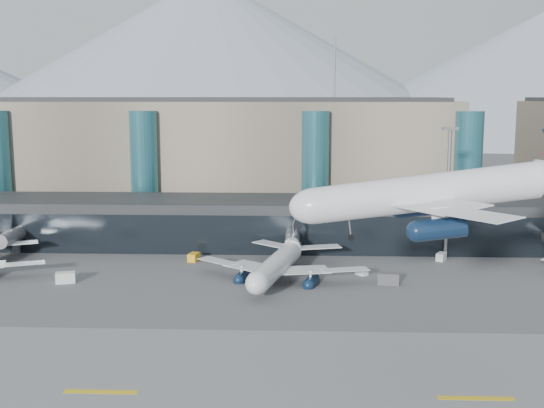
{
  "coord_description": "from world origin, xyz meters",
  "views": [
    {
      "loc": [
        1.2,
        -83.38,
        31.68
      ],
      "look_at": [
        -3.38,
        32.0,
        13.1
      ],
      "focal_mm": 45.0,
      "sensor_mm": 36.0,
      "label": 1
    }
  ],
  "objects": [
    {
      "name": "ground",
      "position": [
        0.0,
        0.0,
        0.0
      ],
      "size": [
        900.0,
        900.0,
        0.0
      ],
      "primitive_type": "plane",
      "color": "#515154",
      "rests_on": "ground"
    },
    {
      "name": "runway_strip",
      "position": [
        0.0,
        -15.0,
        0.02
      ],
      "size": [
        400.0,
        40.0,
        0.04
      ],
      "primitive_type": "cube",
      "color": "slate",
      "rests_on": "ground"
    },
    {
      "name": "runway_markings",
      "position": [
        -0.0,
        -15.0,
        0.05
      ],
      "size": [
        128.0,
        1.0,
        0.02
      ],
      "color": "gold",
      "rests_on": "ground"
    },
    {
      "name": "concourse",
      "position": [
        -0.02,
        57.73,
        4.97
      ],
      "size": [
        170.0,
        27.0,
        10.0
      ],
      "color": "black",
      "rests_on": "ground"
    },
    {
      "name": "terminal_main",
      "position": [
        -25.0,
        90.0,
        15.44
      ],
      "size": [
        130.0,
        30.0,
        31.0
      ],
      "color": "gray",
      "rests_on": "ground"
    },
    {
      "name": "teal_towers",
      "position": [
        -14.99,
        74.01,
        14.01
      ],
      "size": [
        116.4,
        19.4,
        46.0
      ],
      "color": "#286471",
      "rests_on": "ground"
    },
    {
      "name": "mountain_ridge",
      "position": [
        15.97,
        380.0,
        45.74
      ],
      "size": [
        910.0,
        400.0,
        110.0
      ],
      "color": "gray",
      "rests_on": "ground"
    },
    {
      "name": "lightmast_mid",
      "position": [
        30.0,
        48.0,
        14.42
      ],
      "size": [
        3.0,
        1.2,
        25.6
      ],
      "color": "slate",
      "rests_on": "ground"
    },
    {
      "name": "hero_jet",
      "position": [
        17.91,
        -11.15,
        22.65
      ],
      "size": [
        33.44,
        34.58,
        11.13
      ],
      "rotation": [
        0.0,
        -0.13,
        -0.02
      ],
      "color": "silver",
      "rests_on": "ground"
    },
    {
      "name": "jet_parked_mid",
      "position": [
        -1.82,
        32.29,
        3.97
      ],
      "size": [
        31.76,
        32.64,
        10.49
      ],
      "rotation": [
        0.0,
        0.0,
        1.34
      ],
      "color": "silver",
      "rests_on": "ground"
    },
    {
      "name": "veh_a",
      "position": [
        -38.43,
        27.54,
        0.9
      ],
      "size": [
        3.59,
        2.64,
        1.81
      ],
      "primitive_type": "cube",
      "rotation": [
        0.0,
        0.0,
        0.29
      ],
      "color": "silver",
      "rests_on": "ground"
    },
    {
      "name": "veh_b",
      "position": [
        -18.91,
        43.57,
        0.77
      ],
      "size": [
        2.21,
        2.97,
        1.54
      ],
      "primitive_type": "cube",
      "rotation": [
        0.0,
        0.0,
        1.34
      ],
      "color": "gold",
      "rests_on": "ground"
    },
    {
      "name": "veh_c",
      "position": [
        16.41,
        28.71,
        1.0
      ],
      "size": [
        3.82,
        2.38,
        1.99
      ],
      "primitive_type": "cube",
      "rotation": [
        0.0,
        0.0,
        -0.14
      ],
      "color": "#47474C",
      "rests_on": "ground"
    },
    {
      "name": "veh_d",
      "position": [
        28.82,
        46.0,
        0.75
      ],
      "size": [
        2.5,
        2.99,
        1.51
      ],
      "primitive_type": "cube",
      "rotation": [
        0.0,
        0.0,
        1.07
      ],
      "color": "silver",
      "rests_on": "ground"
    },
    {
      "name": "veh_g",
      "position": [
        12.45,
        34.69,
        0.64
      ],
      "size": [
        2.4,
        2.53,
        1.29
      ],
      "primitive_type": "cube",
      "rotation": [
        0.0,
        0.0,
        -0.88
      ],
      "color": "silver",
      "rests_on": "ground"
    }
  ]
}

